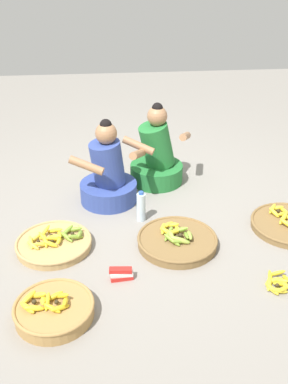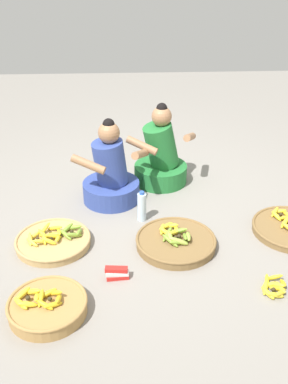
{
  "view_description": "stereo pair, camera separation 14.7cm",
  "coord_description": "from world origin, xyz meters",
  "px_view_note": "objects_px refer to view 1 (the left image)",
  "views": [
    {
      "loc": [
        -0.31,
        -3.26,
        2.07
      ],
      "look_at": [
        0.0,
        -0.2,
        0.35
      ],
      "focal_mm": 41.25,
      "sensor_mm": 36.0,
      "label": 1
    },
    {
      "loc": [
        -0.16,
        -3.27,
        2.07
      ],
      "look_at": [
        0.0,
        -0.2,
        0.35
      ],
      "focal_mm": 41.25,
      "sensor_mm": 36.0,
      "label": 2
    }
  ],
  "objects_px": {
    "vendor_woman_front": "(108,176)",
    "banana_basket_near_bicycle": "(177,240)",
    "vendor_woman_behind": "(157,158)",
    "banana_basket_back_right": "(54,309)",
    "water_bottle": "(141,207)",
    "loose_bananas_mid_right": "(278,283)",
    "banana_basket_front_right": "(54,243)",
    "packet_carton_stack": "(121,274)"
  },
  "relations": [
    {
      "from": "vendor_woman_front",
      "to": "loose_bananas_mid_right",
      "type": "relative_size",
      "value": 3.26
    },
    {
      "from": "vendor_woman_behind",
      "to": "packet_carton_stack",
      "type": "height_order",
      "value": "vendor_woman_behind"
    },
    {
      "from": "banana_basket_back_right",
      "to": "water_bottle",
      "type": "bearing_deg",
      "value": 58.56
    },
    {
      "from": "banana_basket_back_right",
      "to": "packet_carton_stack",
      "type": "bearing_deg",
      "value": 35.43
    },
    {
      "from": "vendor_woman_front",
      "to": "packet_carton_stack",
      "type": "relative_size",
      "value": 4.61
    },
    {
      "from": "vendor_woman_front",
      "to": "banana_basket_near_bicycle",
      "type": "height_order",
      "value": "vendor_woman_front"
    },
    {
      "from": "banana_basket_front_right",
      "to": "water_bottle",
      "type": "bearing_deg",
      "value": 24.84
    },
    {
      "from": "banana_basket_near_bicycle",
      "to": "banana_basket_front_right",
      "type": "bearing_deg",
      "value": 176.29
    },
    {
      "from": "banana_basket_back_right",
      "to": "banana_basket_front_right",
      "type": "bearing_deg",
      "value": 94.45
    },
    {
      "from": "vendor_woman_behind",
      "to": "water_bottle",
      "type": "height_order",
      "value": "vendor_woman_behind"
    },
    {
      "from": "banana_basket_near_bicycle",
      "to": "packet_carton_stack",
      "type": "bearing_deg",
      "value": -141.57
    },
    {
      "from": "packet_carton_stack",
      "to": "banana_basket_back_right",
      "type": "bearing_deg",
      "value": -144.57
    },
    {
      "from": "vendor_woman_front",
      "to": "banana_basket_front_right",
      "type": "height_order",
      "value": "vendor_woman_front"
    },
    {
      "from": "water_bottle",
      "to": "loose_bananas_mid_right",
      "type": "bearing_deg",
      "value": -47.42
    },
    {
      "from": "vendor_woman_behind",
      "to": "banana_basket_near_bicycle",
      "type": "xyz_separation_m",
      "value": [
        0.03,
        -1.09,
        -0.22
      ]
    },
    {
      "from": "vendor_woman_behind",
      "to": "loose_bananas_mid_right",
      "type": "distance_m",
      "value": 1.78
    },
    {
      "from": "packet_carton_stack",
      "to": "banana_basket_front_right",
      "type": "bearing_deg",
      "value": 139.73
    },
    {
      "from": "banana_basket_back_right",
      "to": "packet_carton_stack",
      "type": "relative_size",
      "value": 3.0
    },
    {
      "from": "water_bottle",
      "to": "packet_carton_stack",
      "type": "distance_m",
      "value": 0.79
    },
    {
      "from": "vendor_woman_front",
      "to": "water_bottle",
      "type": "bearing_deg",
      "value": -53.8
    },
    {
      "from": "vendor_woman_front",
      "to": "banana_basket_back_right",
      "type": "relative_size",
      "value": 1.54
    },
    {
      "from": "vendor_woman_front",
      "to": "banana_basket_near_bicycle",
      "type": "bearing_deg",
      "value": -55.83
    },
    {
      "from": "loose_bananas_mid_right",
      "to": "packet_carton_stack",
      "type": "xyz_separation_m",
      "value": [
        -1.08,
        0.18,
        0.02
      ]
    },
    {
      "from": "vendor_woman_behind",
      "to": "packet_carton_stack",
      "type": "xyz_separation_m",
      "value": [
        -0.43,
        -1.46,
        -0.22
      ]
    },
    {
      "from": "water_bottle",
      "to": "vendor_woman_behind",
      "type": "bearing_deg",
      "value": 72.46
    },
    {
      "from": "banana_basket_near_bicycle",
      "to": "packet_carton_stack",
      "type": "xyz_separation_m",
      "value": [
        -0.46,
        -0.36,
        -0.0
      ]
    },
    {
      "from": "banana_basket_front_right",
      "to": "loose_bananas_mid_right",
      "type": "distance_m",
      "value": 1.69
    },
    {
      "from": "banana_basket_near_bicycle",
      "to": "banana_basket_back_right",
      "type": "bearing_deg",
      "value": -143.02
    },
    {
      "from": "banana_basket_front_right",
      "to": "vendor_woman_behind",
      "type": "bearing_deg",
      "value": 47.71
    },
    {
      "from": "packet_carton_stack",
      "to": "banana_basket_near_bicycle",
      "type": "bearing_deg",
      "value": 38.43
    },
    {
      "from": "banana_basket_back_right",
      "to": "packet_carton_stack",
      "type": "xyz_separation_m",
      "value": [
        0.45,
        0.32,
        -0.01
      ]
    },
    {
      "from": "vendor_woman_behind",
      "to": "banana_basket_back_right",
      "type": "distance_m",
      "value": 1.99
    },
    {
      "from": "water_bottle",
      "to": "packet_carton_stack",
      "type": "xyz_separation_m",
      "value": [
        -0.21,
        -0.76,
        -0.09
      ]
    },
    {
      "from": "vendor_woman_front",
      "to": "water_bottle",
      "type": "xyz_separation_m",
      "value": [
        0.26,
        -0.36,
        -0.12
      ]
    },
    {
      "from": "vendor_woman_front",
      "to": "vendor_woman_behind",
      "type": "relative_size",
      "value": 0.98
    },
    {
      "from": "banana_basket_front_right",
      "to": "packet_carton_stack",
      "type": "bearing_deg",
      "value": -40.27
    },
    {
      "from": "banana_basket_front_right",
      "to": "water_bottle",
      "type": "xyz_separation_m",
      "value": [
        0.72,
        0.33,
        0.09
      ]
    },
    {
      "from": "vendor_woman_behind",
      "to": "water_bottle",
      "type": "bearing_deg",
      "value": -107.54
    },
    {
      "from": "banana_basket_front_right",
      "to": "loose_bananas_mid_right",
      "type": "height_order",
      "value": "banana_basket_front_right"
    },
    {
      "from": "loose_bananas_mid_right",
      "to": "banana_basket_back_right",
      "type": "bearing_deg",
      "value": -174.96
    },
    {
      "from": "banana_basket_near_bicycle",
      "to": "banana_basket_front_right",
      "type": "distance_m",
      "value": 0.97
    },
    {
      "from": "vendor_woman_behind",
      "to": "packet_carton_stack",
      "type": "bearing_deg",
      "value": -106.52
    }
  ]
}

